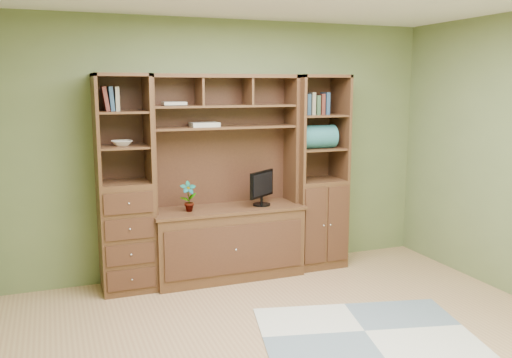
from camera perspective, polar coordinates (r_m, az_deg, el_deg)
name	(u,v)px	position (r m, az deg, el deg)	size (l,w,h in m)	color
room	(315,178)	(3.80, 6.22, 0.10)	(4.60, 4.10, 2.64)	tan
center_hutch	(227,179)	(5.40, -3.03, 0.05)	(1.54, 0.53, 2.05)	#4D2E1B
left_tower	(125,184)	(5.23, -13.66, -0.54)	(0.50, 0.45, 2.05)	#4D2E1B
right_tower	(317,172)	(5.83, 6.48, 0.71)	(0.55, 0.45, 2.05)	#4D2E1B
rug	(365,331)	(4.56, 11.36, -15.45)	(1.65, 1.10, 0.01)	#A5AAAA
monitor	(262,182)	(5.50, 0.60, -0.30)	(0.40, 0.18, 0.49)	black
orchid	(188,196)	(5.29, -7.13, -1.84)	(0.16, 0.11, 0.30)	#A36337
magazines	(204,125)	(5.37, -5.46, 5.73)	(0.27, 0.20, 0.04)	#B3AC99
bowl	(122,143)	(5.17, -13.94, 3.69)	(0.19, 0.19, 0.05)	silver
blanket_teal	(316,137)	(5.71, 6.29, 4.44)	(0.42, 0.24, 0.24)	#28656A
blanket_red	(319,138)	(5.88, 6.63, 4.34)	(0.35, 0.19, 0.19)	brown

